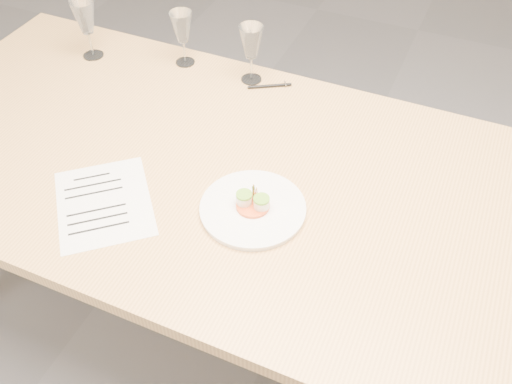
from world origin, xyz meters
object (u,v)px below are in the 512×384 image
at_px(dining_table, 283,203).
at_px(recipe_sheet, 104,203).
at_px(wine_glass_0, 85,18).
at_px(wine_glass_2, 251,43).
at_px(ballpoint_pen, 270,86).
at_px(wine_glass_1, 182,28).
at_px(dinner_plate, 253,208).

relative_size(dining_table, recipe_sheet, 6.32).
distance_m(wine_glass_0, wine_glass_2, 0.56).
xyz_separation_m(recipe_sheet, wine_glass_0, (-0.43, 0.57, 0.14)).
xyz_separation_m(ballpoint_pen, wine_glass_1, (-0.32, 0.02, 0.12)).
bearing_deg(ballpoint_pen, recipe_sheet, -137.52).
distance_m(ballpoint_pen, wine_glass_1, 0.34).
distance_m(recipe_sheet, wine_glass_2, 0.69).
distance_m(recipe_sheet, wine_glass_0, 0.73).
relative_size(dining_table, ballpoint_pen, 18.90).
bearing_deg(dining_table, recipe_sheet, -148.59).
distance_m(dining_table, ballpoint_pen, 0.46).
bearing_deg(wine_glass_2, ballpoint_pen, -11.49).
distance_m(dinner_plate, recipe_sheet, 0.39).
bearing_deg(wine_glass_2, dining_table, -55.88).
xyz_separation_m(recipe_sheet, wine_glass_1, (-0.12, 0.66, 0.13)).
distance_m(dining_table, recipe_sheet, 0.48).
bearing_deg(dinner_plate, wine_glass_2, 114.43).
relative_size(dining_table, dinner_plate, 8.87).
xyz_separation_m(dining_table, wine_glass_1, (-0.53, 0.42, 0.20)).
height_order(dining_table, wine_glass_0, wine_glass_0).
bearing_deg(wine_glass_1, wine_glass_2, -0.48).
height_order(dining_table, wine_glass_2, wine_glass_2).
xyz_separation_m(dining_table, dinner_plate, (-0.04, -0.12, 0.08)).
xyz_separation_m(dinner_plate, ballpoint_pen, (-0.17, 0.52, -0.01)).
bearing_deg(recipe_sheet, wine_glass_1, 60.17).
height_order(dining_table, dinner_plate, dinner_plate).
bearing_deg(dining_table, wine_glass_2, 124.12).
distance_m(wine_glass_0, wine_glass_1, 0.32).
xyz_separation_m(dinner_plate, wine_glass_1, (-0.49, 0.53, 0.12)).
height_order(wine_glass_1, wine_glass_2, wine_glass_2).
bearing_deg(wine_glass_2, wine_glass_1, 179.52).
height_order(recipe_sheet, ballpoint_pen, ballpoint_pen).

